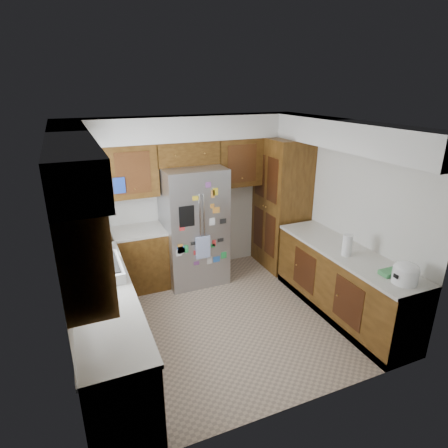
% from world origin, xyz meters
% --- Properties ---
extents(floor, '(3.60, 3.60, 0.00)m').
position_xyz_m(floor, '(0.00, 0.00, 0.00)').
color(floor, tan).
rests_on(floor, ground).
extents(room_shell, '(3.64, 3.24, 2.52)m').
position_xyz_m(room_shell, '(-0.11, 0.36, 1.82)').
color(room_shell, silver).
rests_on(room_shell, ground).
extents(left_counter_run, '(1.36, 3.20, 0.92)m').
position_xyz_m(left_counter_run, '(-1.36, 0.03, 0.43)').
color(left_counter_run, '#3D240B').
rests_on(left_counter_run, ground).
extents(right_counter_run, '(0.63, 2.25, 0.92)m').
position_xyz_m(right_counter_run, '(1.50, -0.47, 0.42)').
color(right_counter_run, '#3D240B').
rests_on(right_counter_run, ground).
extents(pantry, '(0.60, 0.90, 2.15)m').
position_xyz_m(pantry, '(1.50, 1.15, 1.07)').
color(pantry, '#3D240B').
rests_on(pantry, ground).
extents(fridge, '(0.90, 0.79, 1.80)m').
position_xyz_m(fridge, '(-0.00, 1.20, 0.90)').
color(fridge, '#A8A7AD').
rests_on(fridge, ground).
extents(bridge_cabinet, '(0.96, 0.34, 0.35)m').
position_xyz_m(bridge_cabinet, '(0.00, 1.43, 1.98)').
color(bridge_cabinet, '#3D240B').
rests_on(bridge_cabinet, fridge).
extents(fridge_top_items, '(0.78, 0.31, 0.31)m').
position_xyz_m(fridge_top_items, '(-0.20, 1.43, 2.29)').
color(fridge_top_items, '#2344B6').
rests_on(fridge_top_items, bridge_cabinet).
extents(sink_assembly, '(0.52, 0.70, 0.37)m').
position_xyz_m(sink_assembly, '(-1.50, 0.10, 0.99)').
color(sink_assembly, white).
rests_on(sink_assembly, left_counter_run).
extents(left_counter_clutter, '(0.41, 0.94, 0.38)m').
position_xyz_m(left_counter_clutter, '(-1.44, 0.84, 1.05)').
color(left_counter_clutter, black).
rests_on(left_counter_clutter, left_counter_run).
extents(rice_cooker, '(0.28, 0.27, 0.24)m').
position_xyz_m(rice_cooker, '(1.50, -1.38, 1.04)').
color(rice_cooker, white).
rests_on(rice_cooker, right_counter_run).
extents(paper_towel, '(0.12, 0.12, 0.27)m').
position_xyz_m(paper_towel, '(1.40, -0.58, 1.05)').
color(paper_towel, white).
rests_on(paper_towel, right_counter_run).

